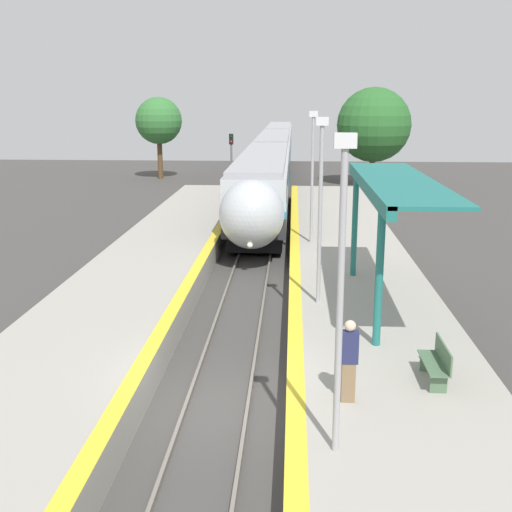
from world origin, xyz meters
The scene contains 15 objects.
ground_plane centered at (0.00, 0.00, 0.00)m, with size 120.00×120.00×0.00m, color #423F3D.
rail_left centered at (-0.72, 0.00, 0.07)m, with size 0.08×90.00×0.15m, color slate.
rail_right centered at (0.72, 0.00, 0.07)m, with size 0.08×90.00×0.15m, color slate.
train centered at (0.00, 42.02, 2.25)m, with size 2.87×61.69×3.94m.
platform_right centered at (4.00, 0.00, 0.47)m, with size 4.77×64.00×0.94m.
platform_left centered at (-3.83, 0.00, 0.47)m, with size 4.44×64.00×0.94m.
platform_bench centered at (4.93, -0.30, 1.40)m, with size 0.44×1.49×0.89m.
person_waiting centered at (2.89, -1.35, 1.86)m, with size 0.36×0.23×1.76m.
railway_signal centered at (-2.50, 30.09, 2.84)m, with size 0.28×0.28×4.68m.
lamppost_near centered at (2.52, -3.28, 4.11)m, with size 0.36×0.20×5.58m.
lamppost_mid centered at (2.52, 5.22, 4.11)m, with size 0.36×0.20×5.58m.
lamppost_far centered at (2.52, 13.71, 4.11)m, with size 0.36×0.20×5.58m.
station_canopy centered at (4.44, 5.13, 4.47)m, with size 2.02×9.60×3.82m.
background_tree_left centered at (-10.10, 43.01, 5.05)m, with size 4.06×4.06×7.11m.
background_tree_right centered at (8.16, 39.46, 4.91)m, with size 5.95×5.95×7.89m.
Camera 1 is at (1.69, -13.62, 7.05)m, focal length 45.00 mm.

